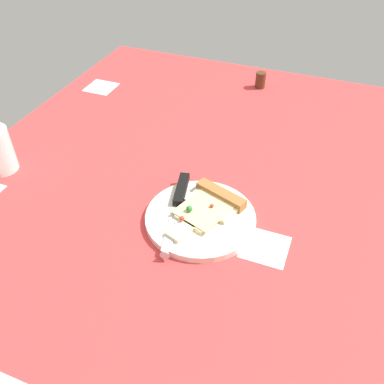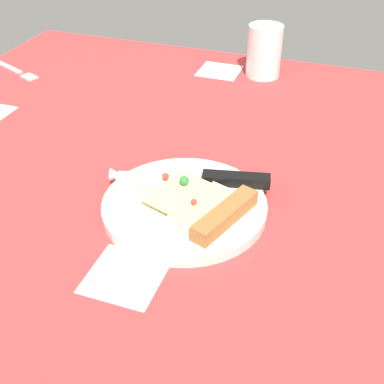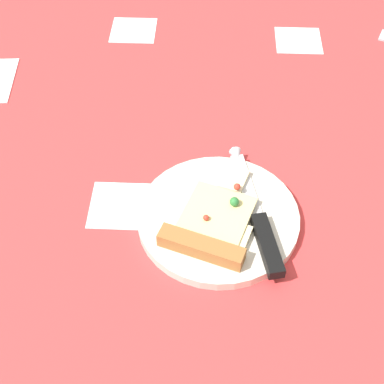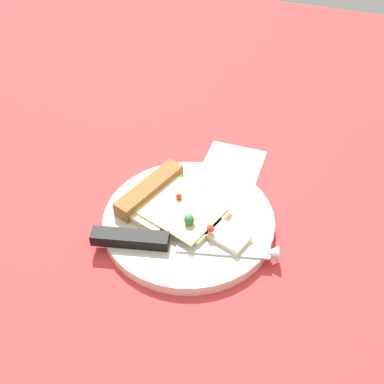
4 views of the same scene
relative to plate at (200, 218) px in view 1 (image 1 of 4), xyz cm
name	(u,v)px [view 1 (image 1 of 4)]	position (x,y,z in cm)	size (l,w,h in cm)	color
ground_plane	(249,211)	(-8.44, -8.24, -2.27)	(142.11, 142.11, 3.00)	#D13838
plate	(200,218)	(0.00, 0.00, 0.00)	(23.39, 23.39, 1.54)	silver
pizza_slice	(208,207)	(-0.83, -2.45, 1.56)	(14.05, 19.00, 2.67)	beige
knife	(178,203)	(5.67, -1.21, 1.37)	(7.32, 23.87, 2.45)	silver
pepper_shaker	(260,80)	(3.58, -64.78, 1.78)	(3.23, 3.23, 5.10)	#4C2D19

